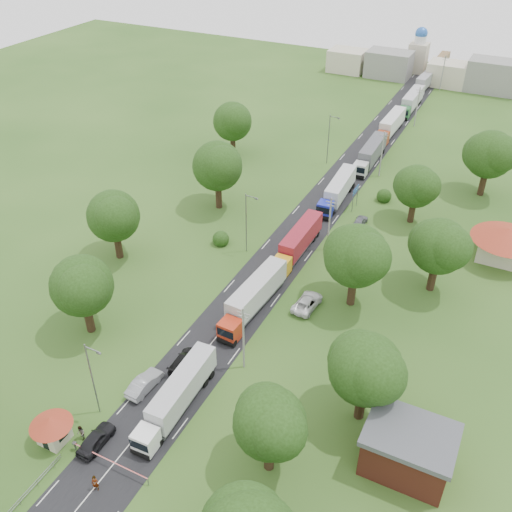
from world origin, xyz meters
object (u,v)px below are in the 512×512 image
Objects in this scene: boom_barrier at (99,456)px; pedestrian_near at (95,483)px; guard_booth at (52,426)px; truck_0 at (178,395)px; car_lane_front at (96,439)px; info_sign at (356,193)px; car_lane_mid at (145,383)px.

pedestrian_near reaches higher than boom_barrier.
boom_barrier is 2.10× the size of guard_booth.
car_lane_front is (-4.97, -7.81, -1.24)m from truck_0.
guard_booth is at bearing -134.59° from truck_0.
boom_barrier is at bearing 135.97° from car_lane_front.
guard_booth is 0.31× the size of truck_0.
info_sign is 2.12× the size of pedestrian_near.
guard_booth is 61.27m from info_sign.
car_lane_mid reaches higher than boom_barrier.
info_sign is at bearing 78.32° from guard_booth.
guard_booth is 0.92× the size of car_lane_front.
truck_0 reaches higher than pedestrian_near.
guard_booth is 0.86× the size of car_lane_mid.
truck_0 is at bearing 63.65° from pedestrian_near.
boom_barrier is 0.66× the size of truck_0.
boom_barrier is at bearing -109.70° from truck_0.
pedestrian_near is (7.51, -2.60, -1.20)m from guard_booth.
car_lane_front is (-8.20, -58.50, -2.19)m from info_sign.
car_lane_mid is at bearing 99.38° from boom_barrier.
boom_barrier is 2.25× the size of info_sign.
info_sign is at bearing 83.76° from boom_barrier.
guard_booth is 1.07× the size of info_sign.
boom_barrier is 2.23m from car_lane_front.
boom_barrier is 4.78× the size of pedestrian_near.
guard_booth reaches higher than boom_barrier.
car_lane_front is 8.45m from car_lane_mid.
pedestrian_near is (3.31, -4.10, 0.15)m from car_lane_front.
car_lane_front is (4.20, 1.50, -1.35)m from guard_booth.
pedestrian_near is (-4.89, -62.60, -2.04)m from info_sign.
info_sign is 0.86× the size of car_lane_front.
guard_booth is 10.88m from car_lane_mid.
car_lane_mid is (-4.97, 0.64, -1.21)m from truck_0.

